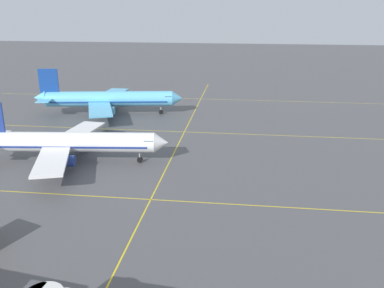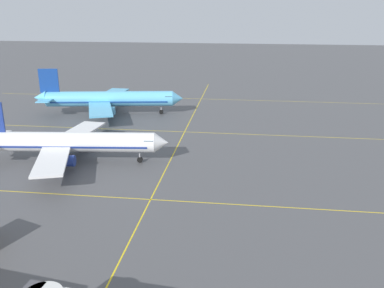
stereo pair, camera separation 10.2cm
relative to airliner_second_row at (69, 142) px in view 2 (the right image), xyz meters
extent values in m
cylinder|color=white|center=(0.52, 0.06, 0.07)|extent=(31.63, 7.01, 3.73)
cone|color=white|center=(17.41, 1.84, 0.07)|extent=(2.92, 3.90, 3.66)
cube|color=white|center=(0.42, -8.35, -0.52)|extent=(9.41, 15.58, 0.39)
cube|color=white|center=(-1.33, 8.25, -0.52)|extent=(6.61, 15.18, 0.39)
cylinder|color=navy|center=(1.25, -5.00, -1.80)|extent=(3.54, 2.40, 2.06)
cylinder|color=navy|center=(0.18, 5.15, -1.80)|extent=(3.54, 2.40, 2.06)
cube|color=#385166|center=(15.17, 1.60, 0.61)|extent=(2.12, 3.60, 0.69)
cube|color=navy|center=(0.52, 0.06, -0.40)|extent=(29.14, 6.78, 0.35)
cylinder|color=#99999E|center=(13.21, 1.40, -2.34)|extent=(0.27, 0.27, 1.62)
cylinder|color=black|center=(13.21, 1.40, -3.42)|extent=(1.12, 0.55, 1.08)
cylinder|color=#99999E|center=(-1.16, -2.69, -2.34)|extent=(0.27, 0.27, 1.62)
cylinder|color=black|center=(-1.16, -2.69, -3.42)|extent=(1.12, 0.55, 1.08)
cylinder|color=#99999E|center=(-1.70, 2.39, -2.34)|extent=(0.27, 0.27, 1.62)
cylinder|color=black|center=(-1.70, 2.39, -3.42)|extent=(1.12, 0.55, 1.08)
cylinder|color=#5BB7E5|center=(-3.60, 35.96, 0.38)|extent=(34.06, 9.22, 4.02)
cone|color=#5BB7E5|center=(14.47, 38.80, 0.38)|extent=(3.33, 4.32, 3.94)
cone|color=#5BB7E5|center=(-21.99, 33.08, 0.80)|extent=(3.94, 4.30, 3.82)
cube|color=navy|center=(-19.28, 33.50, 5.35)|extent=(5.07, 1.16, 6.35)
cube|color=#5BB7E5|center=(-19.31, 30.29, 0.80)|extent=(4.20, 5.96, 0.25)
cube|color=#5BB7E5|center=(-20.29, 36.55, 0.80)|extent=(4.20, 5.96, 0.25)
cube|color=#5BB7E5|center=(-3.25, 26.92, -0.25)|extent=(10.81, 16.78, 0.42)
cube|color=#5BB7E5|center=(-6.04, 44.68, -0.25)|extent=(6.34, 16.14, 0.42)
cylinder|color=#5BB7E5|center=(-2.54, 30.56, -1.63)|extent=(3.90, 2.75, 2.22)
cylinder|color=#5BB7E5|center=(-4.25, 41.43, -1.63)|extent=(3.90, 2.75, 2.22)
cube|color=#385166|center=(12.07, 38.43, 0.96)|extent=(2.45, 3.95, 0.74)
cube|color=navy|center=(-3.60, 35.96, -0.12)|extent=(31.39, 8.84, 0.38)
cylinder|color=#99999E|center=(9.98, 38.10, -2.21)|extent=(0.30, 0.30, 1.75)
cylinder|color=black|center=(9.98, 38.10, -3.37)|extent=(1.22, 0.65, 1.16)
cylinder|color=#99999E|center=(-5.27, 32.92, -2.21)|extent=(0.30, 0.30, 1.75)
cylinder|color=black|center=(-5.27, 32.92, -3.37)|extent=(1.22, 0.65, 1.16)
cylinder|color=#99999E|center=(-6.12, 38.35, -2.21)|extent=(0.30, 0.30, 1.75)
cylinder|color=black|center=(-6.12, 38.35, -3.37)|extent=(1.22, 0.65, 1.16)
cube|color=yellow|center=(18.74, -13.98, -3.95)|extent=(135.15, 0.20, 0.01)
cube|color=yellow|center=(18.74, 22.29, -3.95)|extent=(135.15, 0.20, 0.01)
cube|color=yellow|center=(18.74, 58.55, -3.95)|extent=(135.15, 0.20, 0.01)
cube|color=yellow|center=(18.74, 4.15, -3.95)|extent=(0.20, 159.55, 0.01)
camera|label=1|loc=(32.57, -71.51, 24.92)|focal=39.30mm
camera|label=2|loc=(32.68, -71.50, 24.92)|focal=39.30mm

